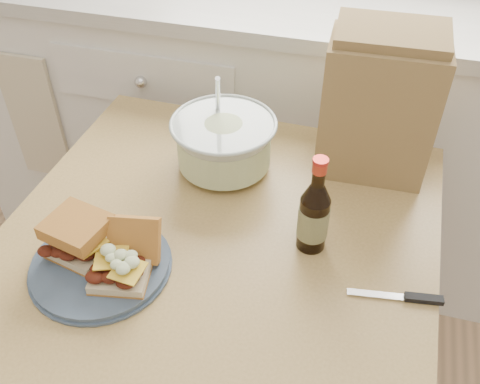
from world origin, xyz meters
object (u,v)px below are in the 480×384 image
(plate, at_px, (101,265))
(dining_table, at_px, (218,270))
(beer_bottle, at_px, (314,215))
(paper_bag, at_px, (378,108))
(coleslaw_bowl, at_px, (224,145))

(plate, bearing_deg, dining_table, 37.20)
(dining_table, distance_m, beer_bottle, 0.27)
(dining_table, distance_m, paper_bag, 0.49)
(beer_bottle, bearing_deg, coleslaw_bowl, 154.53)
(plate, distance_m, coleslaw_bowl, 0.39)
(paper_bag, bearing_deg, coleslaw_bowl, -165.55)
(dining_table, bearing_deg, paper_bag, 50.41)
(beer_bottle, bearing_deg, dining_table, -158.37)
(plate, distance_m, paper_bag, 0.67)
(dining_table, relative_size, beer_bottle, 4.13)
(dining_table, bearing_deg, coleslaw_bowl, 104.09)
(paper_bag, bearing_deg, beer_bottle, -108.30)
(coleslaw_bowl, relative_size, paper_bag, 0.77)
(coleslaw_bowl, bearing_deg, dining_table, -77.00)
(dining_table, xyz_separation_m, plate, (-0.19, -0.14, 0.12))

